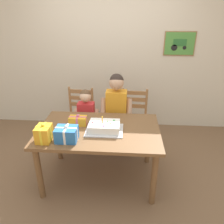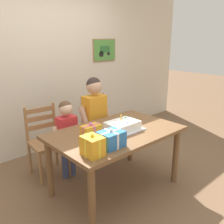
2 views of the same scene
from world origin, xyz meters
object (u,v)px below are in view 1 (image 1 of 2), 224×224
Objects in this scene: birthday_cake at (104,127)px; chair_right at (133,119)px; child_younger at (86,115)px; chair_left at (79,117)px; child_older at (116,107)px; gift_box_corner_small at (44,134)px; gift_box_red_large at (78,121)px; dining_table at (99,136)px; gift_box_beside_cake at (67,134)px.

birthday_cake is 0.48× the size of chair_right.
chair_right is at bearing 19.14° from child_younger.
chair_right is at bearing 67.45° from birthday_cake.
chair_left is 0.72m from child_older.
chair_left is at bearing 124.03° from child_younger.
birthday_cake is 0.69m from gift_box_corner_small.
child_younger reaches higher than gift_box_red_large.
dining_table is at bearing -63.17° from chair_left.
gift_box_corner_small reaches higher than chair_left.
gift_box_beside_cake is at bearing -93.42° from child_younger.
chair_left is at bearing 158.11° from child_older.
gift_box_beside_cake is at bearing -96.86° from gift_box_red_large.
child_younger is (0.01, 0.51, -0.18)m from gift_box_red_large.
gift_box_beside_cake is 0.26× the size of chair_left.
chair_right is at bearing 43.32° from child_older.
gift_box_corner_small reaches higher than gift_box_beside_cake.
dining_table is 6.08× the size of gift_box_beside_cake.
chair_left reaches higher than dining_table.
dining_table is at bearing 155.12° from birthday_cake.
chair_right is (0.71, 0.75, -0.33)m from gift_box_red_large.
child_younger reaches higher than chair_left.
birthday_cake is at bearing -62.29° from child_younger.
gift_box_red_large reaches higher than dining_table.
chair_right is (0.76, 1.13, -0.35)m from gift_box_beside_cake.
chair_right is at bearing 48.99° from gift_box_corner_small.
chair_right is at bearing 0.00° from chair_left.
gift_box_beside_cake is (-0.32, -0.27, 0.17)m from dining_table.
chair_right is (0.87, 0.00, 0.00)m from chair_left.
gift_box_red_large is (-0.27, 0.10, 0.15)m from dining_table.
gift_box_red_large is 0.68m from child_older.
gift_box_beside_cake reaches higher than gift_box_red_large.
dining_table is 1.59× the size of chair_right.
gift_box_beside_cake is 1.13× the size of gift_box_corner_small.
chair_right is 0.90× the size of child_younger.
gift_box_corner_small is at bearing -174.40° from gift_box_beside_cake.
chair_right is at bearing 56.11° from gift_box_beside_cake.
birthday_cake is 2.00× the size of gift_box_red_large.
gift_box_beside_cake is 1.01m from child_older.
birthday_cake is at bearing -20.98° from gift_box_red_large.
gift_box_corner_small is at bearing -108.11° from child_younger.
gift_box_corner_small is (-0.29, -0.40, 0.04)m from gift_box_red_large.
chair_right is at bearing 62.80° from dining_table.
chair_right is 0.47m from child_older.
child_younger is (-0.34, 0.64, -0.17)m from birthday_cake.
birthday_cake is 1.07m from chair_left.
gift_box_red_large is 0.18× the size of child_older.
child_younger reaches higher than gift_box_corner_small.
child_younger is at bearing 179.93° from child_older.
gift_box_red_large is 1.04× the size of gift_box_corner_small.
birthday_cake is at bearing -60.46° from chair_left.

